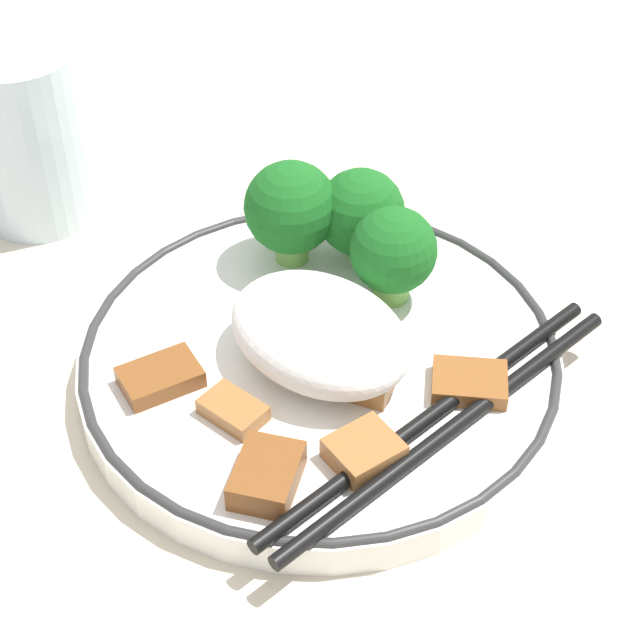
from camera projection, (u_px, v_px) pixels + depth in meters
The scene contains 14 objects.
ground_plane at pixel (320, 376), 0.53m from camera, with size 3.00×3.00×0.00m, color beige.
plate at pixel (320, 361), 0.52m from camera, with size 0.24×0.24×0.02m.
rice_mound at pixel (319, 333), 0.50m from camera, with size 0.09×0.07×0.04m.
broccoli_back_left at pixel (390, 250), 0.53m from camera, with size 0.04×0.04×0.05m.
broccoli_back_center at pixel (361, 213), 0.55m from camera, with size 0.05×0.05×0.05m.
broccoli_back_right at pixel (291, 209), 0.55m from camera, with size 0.05×0.05×0.06m.
meat_near_front at pixel (469, 383), 0.50m from camera, with size 0.04×0.04×0.01m.
meat_near_left at pixel (160, 377), 0.50m from camera, with size 0.03×0.04×0.01m.
meat_near_right at pixel (233, 410), 0.48m from camera, with size 0.03×0.02×0.01m.
meat_near_back at pixel (364, 451), 0.46m from camera, with size 0.03×0.03×0.01m.
meat_on_rice_edge at pixel (373, 378), 0.50m from camera, with size 0.03×0.04×0.01m.
meat_mid_left at pixel (267, 475), 0.45m from camera, with size 0.04×0.04×0.01m.
chopsticks at pixel (439, 424), 0.48m from camera, with size 0.04×0.21×0.01m.
drinking_glass at pixel (28, 135), 0.60m from camera, with size 0.07×0.07×0.10m.
Camera 1 is at (0.25, -0.28, 0.38)m, focal length 60.00 mm.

